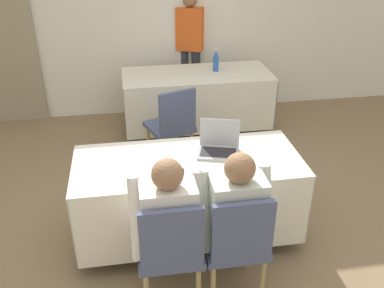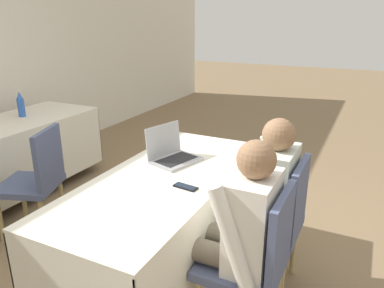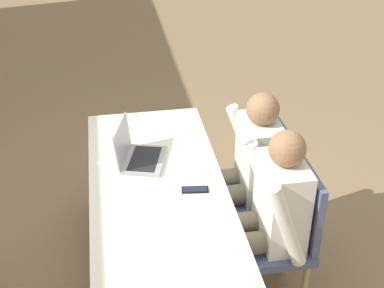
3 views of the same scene
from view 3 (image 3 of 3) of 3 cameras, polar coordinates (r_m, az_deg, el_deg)
ground_plane at (r=3.54m, az=-3.28°, el=-14.29°), size 24.00×24.00×0.00m
conference_table_near at (r=3.16m, az=-3.59°, el=-7.05°), size 1.79×0.77×0.75m
laptop at (r=3.24m, az=-5.77°, el=-1.12°), size 0.38×0.34×0.25m
cell_phone at (r=3.00m, az=0.33°, el=-4.89°), size 0.08×0.16×0.01m
paper_beside_laptop at (r=3.30m, az=-7.22°, el=-1.54°), size 0.31×0.36×0.00m
chair_near_left at (r=3.16m, az=9.65°, el=-9.18°), size 0.44×0.44×0.90m
chair_near_right at (r=3.50m, az=7.36°, el=-4.47°), size 0.44×0.44×0.90m
person_checkered_shirt at (r=3.03m, az=8.05°, el=-7.14°), size 0.50×0.52×1.16m
person_white_shirt at (r=3.38m, az=5.86°, el=-2.45°), size 0.50×0.52×1.16m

